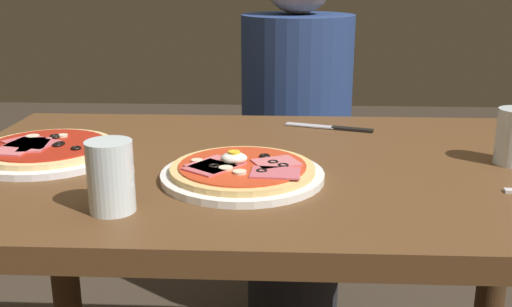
% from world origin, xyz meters
% --- Properties ---
extents(dining_table, '(1.19, 0.73, 0.76)m').
position_xyz_m(dining_table, '(0.00, 0.00, 0.63)').
color(dining_table, brown).
rests_on(dining_table, ground).
extents(pizza_foreground, '(0.27, 0.27, 0.05)m').
position_xyz_m(pizza_foreground, '(-0.05, -0.10, 0.78)').
color(pizza_foreground, white).
rests_on(pizza_foreground, dining_table).
extents(pizza_across_left, '(0.28, 0.28, 0.03)m').
position_xyz_m(pizza_across_left, '(-0.42, 0.01, 0.77)').
color(pizza_across_left, white).
rests_on(pizza_across_left, dining_table).
extents(water_glass_near, '(0.07, 0.07, 0.10)m').
position_xyz_m(water_glass_near, '(-0.23, -0.24, 0.81)').
color(water_glass_near, silver).
rests_on(water_glass_near, dining_table).
extents(knife, '(0.19, 0.08, 0.01)m').
position_xyz_m(knife, '(0.13, 0.24, 0.77)').
color(knife, silver).
rests_on(knife, dining_table).
extents(diner_person, '(0.32, 0.32, 1.18)m').
position_xyz_m(diner_person, '(0.05, 0.68, 0.56)').
color(diner_person, black).
rests_on(diner_person, ground).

